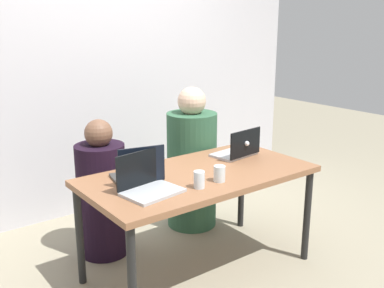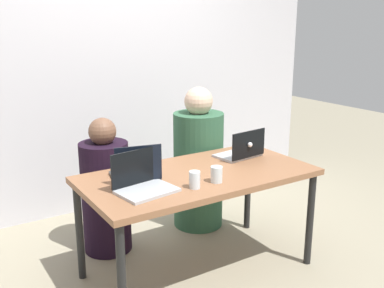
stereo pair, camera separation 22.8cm
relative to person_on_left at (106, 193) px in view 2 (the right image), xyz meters
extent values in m
plane|color=gray|center=(0.41, -0.63, -0.46)|extent=(12.00, 12.00, 0.00)
cube|color=silver|center=(0.41, 0.85, 0.73)|extent=(4.50, 0.10, 2.38)
cube|color=#8B5C3D|center=(0.41, -0.63, 0.25)|extent=(1.54, 0.79, 0.04)
cylinder|color=black|center=(-0.31, -0.97, -0.12)|extent=(0.05, 0.05, 0.68)
cylinder|color=black|center=(1.13, -0.97, -0.12)|extent=(0.05, 0.05, 0.68)
cylinder|color=black|center=(-0.31, -0.29, -0.12)|extent=(0.05, 0.05, 0.68)
cylinder|color=black|center=(1.13, -0.29, -0.12)|extent=(0.05, 0.05, 0.68)
cylinder|color=black|center=(0.00, 0.00, -0.03)|extent=(0.42, 0.42, 0.84)
sphere|color=brown|center=(0.00, 0.00, 0.47)|extent=(0.20, 0.20, 0.20)
cylinder|color=#2F5B3E|center=(0.82, 0.00, 0.03)|extent=(0.46, 0.46, 0.97)
sphere|color=beige|center=(0.82, 0.00, 0.61)|extent=(0.23, 0.23, 0.23)
cube|color=#AFB5BB|center=(-0.03, -0.76, 0.27)|extent=(0.36, 0.28, 0.02)
cube|color=black|center=(-0.05, -0.64, 0.39)|extent=(0.33, 0.06, 0.21)
sphere|color=white|center=(-0.05, -0.63, 0.39)|extent=(0.04, 0.04, 0.04)
cube|color=#AFB1B7|center=(0.86, -0.47, 0.27)|extent=(0.34, 0.25, 0.02)
cube|color=black|center=(0.88, -0.58, 0.38)|extent=(0.32, 0.05, 0.20)
sphere|color=white|center=(0.88, -0.59, 0.38)|extent=(0.04, 0.04, 0.04)
cube|color=#393938|center=(0.02, -0.48, 0.27)|extent=(0.34, 0.30, 0.02)
cube|color=black|center=(-0.01, -0.60, 0.40)|extent=(0.29, 0.07, 0.22)
sphere|color=white|center=(-0.01, -0.62, 0.40)|extent=(0.04, 0.04, 0.04)
cylinder|color=silver|center=(0.24, -0.85, 0.32)|extent=(0.07, 0.07, 0.11)
cylinder|color=silver|center=(0.24, -0.85, 0.29)|extent=(0.06, 0.06, 0.06)
cylinder|color=silver|center=(0.41, -0.83, 0.32)|extent=(0.07, 0.07, 0.10)
cylinder|color=silver|center=(0.41, -0.83, 0.29)|extent=(0.07, 0.07, 0.06)
camera|label=1|loc=(-1.32, -2.85, 1.24)|focal=42.00mm
camera|label=2|loc=(-1.13, -2.98, 1.24)|focal=42.00mm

